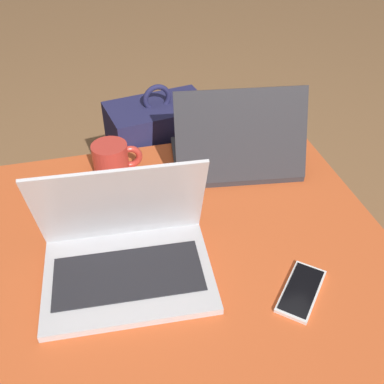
% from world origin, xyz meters
% --- Properties ---
extents(ground_plane, '(14.00, 14.00, 0.00)m').
position_xyz_m(ground_plane, '(0.00, 0.00, 0.00)').
color(ground_plane, olive).
extents(ottoman, '(0.97, 0.83, 0.39)m').
position_xyz_m(ottoman, '(0.00, 0.00, 0.20)').
color(ottoman, maroon).
rests_on(ottoman, ground_plane).
extents(laptop_near, '(0.36, 0.28, 0.25)m').
position_xyz_m(laptop_near, '(-0.12, -0.05, 0.45)').
color(laptop_near, silver).
rests_on(laptop_near, ottoman).
extents(laptop_far, '(0.37, 0.29, 0.24)m').
position_xyz_m(laptop_far, '(0.22, 0.26, 0.44)').
color(laptop_far, '#333338').
rests_on(laptop_far, ottoman).
extents(cell_phone, '(0.15, 0.15, 0.01)m').
position_xyz_m(cell_phone, '(0.21, -0.20, 0.40)').
color(cell_phone, white).
rests_on(cell_phone, ottoman).
extents(backpack, '(0.34, 0.28, 0.53)m').
position_xyz_m(backpack, '(0.06, 0.55, 0.22)').
color(backpack, '#23234C').
rests_on(backpack, ground_plane).
extents(coffee_mug, '(0.13, 0.10, 0.09)m').
position_xyz_m(coffee_mug, '(-0.11, 0.30, 0.44)').
color(coffee_mug, red).
rests_on(coffee_mug, ottoman).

